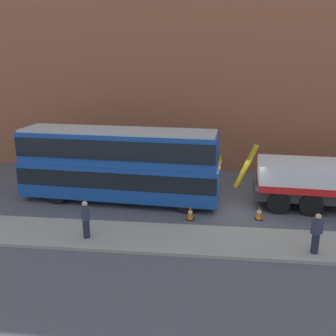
{
  "coord_description": "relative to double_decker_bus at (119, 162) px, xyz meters",
  "views": [
    {
      "loc": [
        -1.6,
        -18.84,
        7.66
      ],
      "look_at": [
        -3.74,
        0.27,
        2.0
      ],
      "focal_mm": 39.48,
      "sensor_mm": 36.0,
      "label": 1
    }
  ],
  "objects": [
    {
      "name": "traffic_cone_midway",
      "position": [
        7.47,
        -1.77,
        -1.89
      ],
      "size": [
        0.36,
        0.36,
        0.72
      ],
      "color": "orange",
      "rests_on": "ground_plane"
    },
    {
      "name": "pedestrian_bystander",
      "position": [
        9.25,
        -5.18,
        -1.25
      ],
      "size": [
        0.48,
        0.42,
        1.71
      ],
      "rotation": [
        0.0,
        0.0,
        2.07
      ],
      "color": "#232333",
      "rests_on": "near_kerb"
    },
    {
      "name": "ground_plane",
      "position": [
        6.45,
        -0.27,
        -2.23
      ],
      "size": [
        120.0,
        120.0,
        0.0
      ],
      "primitive_type": "plane",
      "color": "#4C4C51"
    },
    {
      "name": "double_decker_bus",
      "position": [
        0.0,
        0.0,
        0.0
      ],
      "size": [
        11.16,
        3.31,
        4.06
      ],
      "rotation": [
        0.0,
        0.0,
        -0.07
      ],
      "color": "#19479E",
      "rests_on": "ground_plane"
    },
    {
      "name": "pedestrian_onlooker",
      "position": [
        -0.33,
        -4.9,
        -1.25
      ],
      "size": [
        0.45,
        0.48,
        1.71
      ],
      "rotation": [
        0.0,
        0.0,
        0.63
      ],
      "color": "#232333",
      "rests_on": "near_kerb"
    },
    {
      "name": "near_kerb",
      "position": [
        6.45,
        -4.47,
        -2.16
      ],
      "size": [
        60.0,
        2.8,
        0.15
      ],
      "primitive_type": "cube",
      "color": "gray",
      "rests_on": "ground_plane"
    },
    {
      "name": "traffic_cone_near_bus",
      "position": [
        4.07,
        -2.17,
        -1.89
      ],
      "size": [
        0.36,
        0.36,
        0.72
      ],
      "color": "orange",
      "rests_on": "ground_plane"
    },
    {
      "name": "building_facade",
      "position": [
        6.45,
        7.19,
        5.84
      ],
      "size": [
        60.0,
        1.5,
        16.0
      ],
      "color": "#935138",
      "rests_on": "ground_plane"
    }
  ]
}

